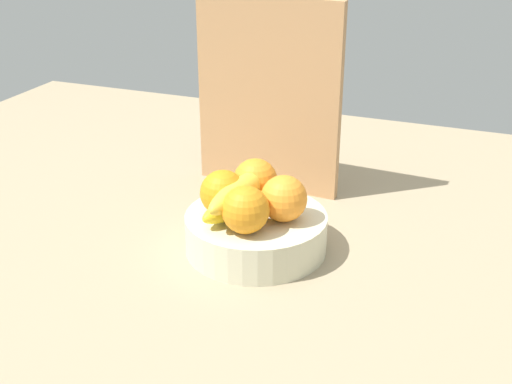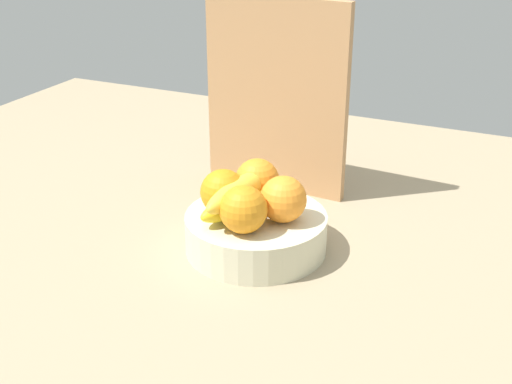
{
  "view_description": "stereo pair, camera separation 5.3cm",
  "coord_description": "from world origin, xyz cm",
  "px_view_note": "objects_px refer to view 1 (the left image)",
  "views": [
    {
      "loc": [
        37.68,
        -89.25,
        53.32
      ],
      "look_at": [
        3.61,
        -2.16,
        10.09
      ],
      "focal_mm": 46.7,
      "sensor_mm": 36.0,
      "label": 1
    },
    {
      "loc": [
        42.56,
        -87.18,
        53.32
      ],
      "look_at": [
        3.61,
        -2.16,
        10.09
      ],
      "focal_mm": 46.7,
      "sensor_mm": 36.0,
      "label": 2
    }
  ],
  "objects_px": {
    "orange_center": "(223,193)",
    "cutting_board": "(268,96)",
    "fruit_bowl": "(256,232)",
    "orange_front_right": "(255,181)",
    "orange_back_left": "(245,210)",
    "banana_bunch": "(241,197)",
    "orange_front_left": "(284,199)"
  },
  "relations": [
    {
      "from": "banana_bunch",
      "to": "cutting_board",
      "type": "bearing_deg",
      "value": 101.11
    },
    {
      "from": "orange_front_right",
      "to": "orange_front_left",
      "type": "bearing_deg",
      "value": -35.95
    },
    {
      "from": "orange_front_right",
      "to": "orange_center",
      "type": "bearing_deg",
      "value": -115.36
    },
    {
      "from": "cutting_board",
      "to": "orange_front_left",
      "type": "bearing_deg",
      "value": -60.82
    },
    {
      "from": "orange_front_left",
      "to": "banana_bunch",
      "type": "height_order",
      "value": "orange_front_left"
    },
    {
      "from": "orange_center",
      "to": "banana_bunch",
      "type": "distance_m",
      "value": 0.03
    },
    {
      "from": "fruit_bowl",
      "to": "orange_center",
      "type": "xyz_separation_m",
      "value": [
        -0.05,
        -0.01,
        0.07
      ]
    },
    {
      "from": "orange_front_left",
      "to": "cutting_board",
      "type": "relative_size",
      "value": 0.2
    },
    {
      "from": "fruit_bowl",
      "to": "orange_front_right",
      "type": "height_order",
      "value": "orange_front_right"
    },
    {
      "from": "fruit_bowl",
      "to": "orange_back_left",
      "type": "relative_size",
      "value": 3.11
    },
    {
      "from": "orange_center",
      "to": "banana_bunch",
      "type": "bearing_deg",
      "value": 15.83
    },
    {
      "from": "orange_back_left",
      "to": "orange_front_right",
      "type": "bearing_deg",
      "value": 103.62
    },
    {
      "from": "fruit_bowl",
      "to": "banana_bunch",
      "type": "xyz_separation_m",
      "value": [
        -0.02,
        -0.01,
        0.06
      ]
    },
    {
      "from": "banana_bunch",
      "to": "orange_front_right",
      "type": "bearing_deg",
      "value": 88.15
    },
    {
      "from": "orange_front_left",
      "to": "banana_bunch",
      "type": "relative_size",
      "value": 0.4
    },
    {
      "from": "fruit_bowl",
      "to": "cutting_board",
      "type": "distance_m",
      "value": 0.29
    },
    {
      "from": "orange_center",
      "to": "orange_back_left",
      "type": "distance_m",
      "value": 0.07
    },
    {
      "from": "banana_bunch",
      "to": "orange_front_left",
      "type": "bearing_deg",
      "value": 5.95
    },
    {
      "from": "fruit_bowl",
      "to": "banana_bunch",
      "type": "height_order",
      "value": "banana_bunch"
    },
    {
      "from": "orange_front_right",
      "to": "orange_back_left",
      "type": "distance_m",
      "value": 0.11
    },
    {
      "from": "fruit_bowl",
      "to": "orange_front_right",
      "type": "xyz_separation_m",
      "value": [
        -0.02,
        0.05,
        0.07
      ]
    },
    {
      "from": "fruit_bowl",
      "to": "orange_back_left",
      "type": "bearing_deg",
      "value": -84.72
    },
    {
      "from": "orange_front_left",
      "to": "orange_back_left",
      "type": "bearing_deg",
      "value": -125.03
    },
    {
      "from": "orange_center",
      "to": "cutting_board",
      "type": "distance_m",
      "value": 0.27
    },
    {
      "from": "fruit_bowl",
      "to": "orange_back_left",
      "type": "distance_m",
      "value": 0.09
    },
    {
      "from": "orange_front_right",
      "to": "fruit_bowl",
      "type": "bearing_deg",
      "value": -67.36
    },
    {
      "from": "orange_front_left",
      "to": "orange_center",
      "type": "relative_size",
      "value": 1.0
    },
    {
      "from": "orange_front_right",
      "to": "orange_back_left",
      "type": "bearing_deg",
      "value": -76.38
    },
    {
      "from": "orange_front_left",
      "to": "orange_back_left",
      "type": "height_order",
      "value": "same"
    },
    {
      "from": "orange_front_left",
      "to": "banana_bunch",
      "type": "xyz_separation_m",
      "value": [
        -0.07,
        -0.01,
        -0.01
      ]
    },
    {
      "from": "orange_front_right",
      "to": "orange_center",
      "type": "height_order",
      "value": "same"
    },
    {
      "from": "orange_front_left",
      "to": "orange_center",
      "type": "height_order",
      "value": "same"
    }
  ]
}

